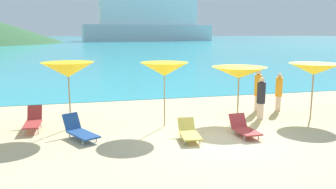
% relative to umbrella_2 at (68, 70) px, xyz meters
% --- Properties ---
extents(ground_plane, '(50.00, 100.00, 0.30)m').
position_rel_umbrella_2_xyz_m(ground_plane, '(4.68, 7.48, -2.27)').
color(ground_plane, beige).
extents(ocean_water, '(650.00, 440.00, 0.02)m').
position_rel_umbrella_2_xyz_m(ocean_water, '(4.68, 224.58, -2.11)').
color(ocean_water, '#2DADBC').
rests_on(ocean_water, ground_plane).
extents(umbrella_2, '(1.88, 1.88, 2.38)m').
position_rel_umbrella_2_xyz_m(umbrella_2, '(0.00, 0.00, 0.00)').
color(umbrella_2, '#9E7F59').
rests_on(umbrella_2, ground_plane).
extents(umbrella_3, '(1.91, 1.91, 2.35)m').
position_rel_umbrella_2_xyz_m(umbrella_3, '(3.33, -0.54, -0.01)').
color(umbrella_3, '#9E7F59').
rests_on(umbrella_3, ground_plane).
extents(umbrella_4, '(2.31, 2.31, 2.08)m').
position_rel_umbrella_2_xyz_m(umbrella_4, '(6.40, -0.20, -0.26)').
color(umbrella_4, '#9E7F59').
rests_on(umbrella_4, ground_plane).
extents(umbrella_5, '(2.10, 2.10, 2.20)m').
position_rel_umbrella_2_xyz_m(umbrella_5, '(9.36, -0.74, -0.15)').
color(umbrella_5, '#9E7F59').
rests_on(umbrella_5, ground_plane).
extents(lounge_chair_0, '(0.70, 1.40, 0.58)m').
position_rel_umbrella_2_xyz_m(lounge_chair_0, '(3.73, -2.25, -1.87)').
color(lounge_chair_0, '#D8BF4C').
rests_on(lounge_chair_0, ground_plane).
extents(lounge_chair_2, '(1.21, 1.63, 0.74)m').
position_rel_umbrella_2_xyz_m(lounge_chair_2, '(0.32, -1.33, -1.84)').
color(lounge_chair_2, '#1E478C').
rests_on(lounge_chair_2, ground_plane).
extents(lounge_chair_3, '(0.53, 1.51, 0.75)m').
position_rel_umbrella_2_xyz_m(lounge_chair_3, '(-1.28, 0.14, -1.78)').
color(lounge_chair_3, '#A53333').
rests_on(lounge_chair_3, ground_plane).
extents(lounge_chair_6, '(0.66, 1.31, 0.64)m').
position_rel_umbrella_2_xyz_m(lounge_chair_6, '(5.62, -2.31, -1.85)').
color(lounge_chair_6, '#A53333').
rests_on(lounge_chair_6, ground_plane).
extents(beachgoer_0, '(0.33, 0.33, 1.68)m').
position_rel_umbrella_2_xyz_m(beachgoer_0, '(7.27, -0.44, -1.23)').
color(beachgoer_0, beige).
rests_on(beachgoer_0, ground_plane).
extents(beachgoer_2, '(0.30, 0.30, 1.67)m').
position_rel_umbrella_2_xyz_m(beachgoer_2, '(8.80, 0.74, -1.23)').
color(beachgoer_2, beige).
rests_on(beachgoer_2, ground_plane).
extents(beachgoer_3, '(0.32, 0.32, 1.82)m').
position_rel_umbrella_2_xyz_m(beachgoer_3, '(7.83, 0.84, -1.14)').
color(beachgoer_3, beige).
rests_on(beachgoer_3, ground_plane).
extents(cruise_ship, '(60.83, 15.53, 23.16)m').
position_rel_umbrella_2_xyz_m(cruise_ship, '(30.80, 145.14, 6.85)').
color(cruise_ship, silver).
rests_on(cruise_ship, ocean_water).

